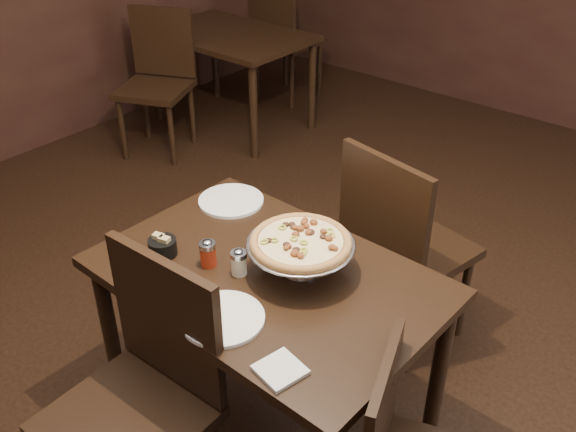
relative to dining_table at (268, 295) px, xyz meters
The scene contains 15 objects.
room 0.79m from the dining_table, 31.79° to the left, with size 6.04×7.04×2.84m.
dining_table is the anchor object (origin of this frame).
background_table 2.90m from the dining_table, 136.71° to the left, with size 1.13×0.76×0.71m.
pizza_stand 0.25m from the dining_table, 43.54° to the left, with size 0.37×0.37×0.15m.
parmesan_shaker 0.17m from the dining_table, 139.19° to the right, with size 0.06×0.06×0.10m.
pepper_flake_shaker 0.26m from the dining_table, 153.43° to the right, with size 0.06×0.06×0.10m.
packet_caddy 0.41m from the dining_table, 156.84° to the right, with size 0.10×0.10×0.08m.
napkin_stack 0.47m from the dining_table, 44.10° to the right, with size 0.12×0.12×0.01m, color white.
plate_left 0.51m from the dining_table, 148.46° to the left, with size 0.26×0.26×0.01m, color white.
plate_near 0.29m from the dining_table, 79.16° to the right, with size 0.26×0.26×0.01m, color white.
serving_spatula 0.24m from the dining_table, 15.59° to the left, with size 0.12×0.12×0.02m.
chair_far 0.72m from the dining_table, 80.69° to the left, with size 0.53×0.53×0.97m.
chair_near 0.52m from the dining_table, 98.46° to the right, with size 0.46×0.46×0.97m.
bg_chair_far 3.39m from the dining_table, 129.36° to the left, with size 0.46×0.46×0.98m.
bg_chair_near 2.62m from the dining_table, 148.11° to the left, with size 0.60×0.60×0.96m.
Camera 1 is at (1.08, -1.36, 2.06)m, focal length 40.00 mm.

